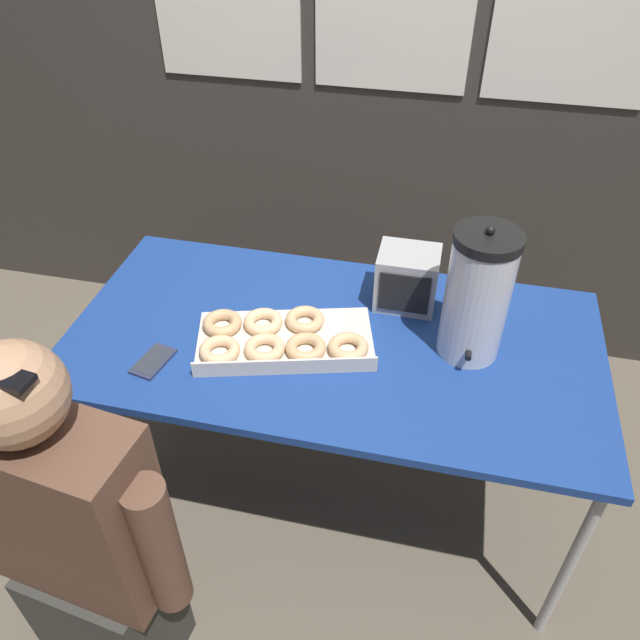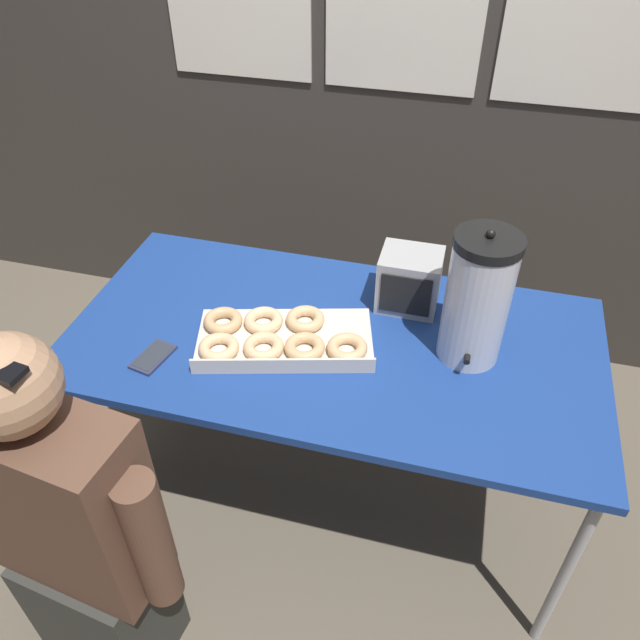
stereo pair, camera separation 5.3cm
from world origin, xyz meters
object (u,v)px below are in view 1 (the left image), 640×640
Objects in this scene: donut_box at (280,339)px; space_heater at (407,278)px; coffee_urn at (477,295)px; person_seated at (80,541)px; cell_phone at (153,361)px.

space_heater reaches higher than donut_box.
donut_box is 3.05× the size of space_heater.
person_seated is (-0.90, -0.73, -0.38)m from coffee_urn.
space_heater is (-0.20, 0.18, -0.11)m from coffee_urn.
cell_phone is (-0.88, -0.26, -0.19)m from coffee_urn.
donut_box is 0.47× the size of person_seated.
coffee_urn is 1.22m from person_seated.
donut_box is 1.36× the size of coffee_urn.
donut_box is at bearing -139.57° from space_heater.
space_heater is at bearing 138.04° from coffee_urn.
cell_phone is 0.78× the size of space_heater.
donut_box is 3.89× the size of cell_phone.
cell_phone is at bearing -146.64° from space_heater.
space_heater is at bearing 45.00° from cell_phone.
donut_box is at bearing -112.39° from person_seated.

